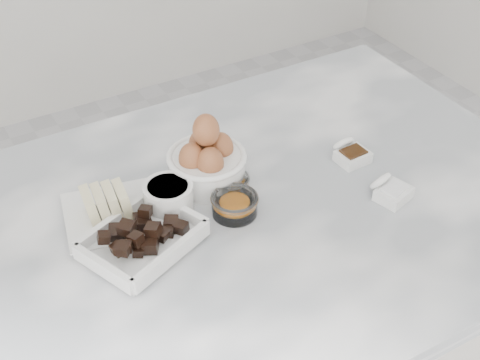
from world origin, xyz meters
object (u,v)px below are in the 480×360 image
Objects in this scene: butter_plate at (109,210)px; salt_spoon at (390,190)px; sugar_ramekin at (168,196)px; honey_bowl at (230,184)px; egg_bowl at (207,160)px; vanilla_spoon at (350,153)px; chocolate_dish at (142,237)px; zest_bowl at (235,204)px.

salt_spoon is (0.47, -0.20, -0.01)m from butter_plate.
sugar_ramekin is 0.40m from salt_spoon.
honey_bowl is 0.87× the size of salt_spoon.
salt_spoon is at bearing -38.48° from egg_bowl.
butter_plate reaches higher than vanilla_spoon.
egg_bowl reaches higher than butter_plate.
vanilla_spoon is (0.27, -0.08, -0.03)m from egg_bowl.
butter_plate is 2.53× the size of honey_bowl.
butter_plate is 0.51m from salt_spoon.
butter_plate reaches higher than sugar_ramekin.
egg_bowl is at bearing 163.22° from vanilla_spoon.
butter_plate is 1.27× the size of egg_bowl.
chocolate_dish is at bearing -176.77° from vanilla_spoon.
egg_bowl is at bearing 112.46° from honey_bowl.
butter_plate is 2.23× the size of zest_bowl.
salt_spoon is at bearing -13.11° from chocolate_dish.
egg_bowl is 0.11m from zest_bowl.
chocolate_dish is at bearing 166.89° from salt_spoon.
sugar_ramekin is at bearing 40.21° from chocolate_dish.
chocolate_dish is 0.21m from egg_bowl.
egg_bowl is 1.73× the size of salt_spoon.
chocolate_dish is at bearing -76.29° from butter_plate.
sugar_ramekin is (0.10, -0.03, 0.01)m from butter_plate.
vanilla_spoon is 0.88× the size of salt_spoon.
zest_bowl is 1.13× the size of vanilla_spoon.
egg_bowl reaches higher than zest_bowl.
egg_bowl is (0.18, 0.11, 0.02)m from chocolate_dish.
salt_spoon reaches higher than zest_bowl.
sugar_ramekin is 1.18× the size of honey_bowl.
zest_bowl is (0.10, -0.07, -0.01)m from sugar_ramekin.
vanilla_spoon is (0.28, 0.03, -0.00)m from zest_bowl.
honey_bowl is 0.88× the size of zest_bowl.
honey_bowl is at bearing 172.66° from vanilla_spoon.
salt_spoon is (0.27, -0.10, -0.00)m from zest_bowl.
egg_bowl is 1.75× the size of zest_bowl.
honey_bowl is (0.20, 0.06, -0.00)m from chocolate_dish.
vanilla_spoon is (0.47, -0.07, -0.01)m from butter_plate.
salt_spoon is at bearing -33.36° from honey_bowl.
vanilla_spoon is at bearing 3.23° from chocolate_dish.
chocolate_dish is 1.20× the size of butter_plate.
butter_plate is 0.11m from sugar_ramekin.
butter_plate is at bearing 171.19° from honey_bowl.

